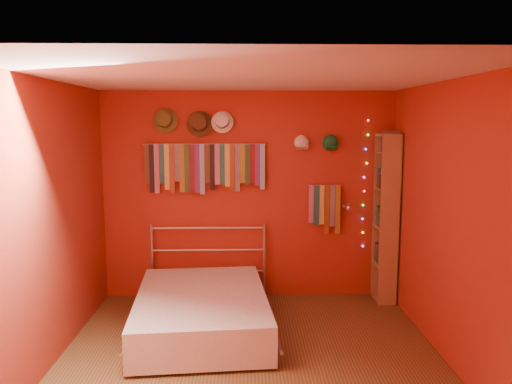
{
  "coord_description": "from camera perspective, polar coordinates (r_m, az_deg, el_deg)",
  "views": [
    {
      "loc": [
        -0.04,
        -4.21,
        2.13
      ],
      "look_at": [
        0.07,
        0.9,
        1.41
      ],
      "focal_mm": 35.0,
      "sensor_mm": 36.0,
      "label": 1
    }
  ],
  "objects": [
    {
      "name": "left_wall",
      "position": [
        4.63,
        -22.9,
        -3.61
      ],
      "size": [
        0.02,
        3.5,
        2.5
      ],
      "primitive_type": "cube",
      "color": "maroon",
      "rests_on": "ground"
    },
    {
      "name": "small_tie_rack",
      "position": [
        6.05,
        7.91,
        -1.58
      ],
      "size": [
        0.4,
        0.03,
        0.6
      ],
      "color": "#B0B0B5",
      "rests_on": "back_wall"
    },
    {
      "name": "back_wall",
      "position": [
        6.02,
        -0.81,
        -0.4
      ],
      "size": [
        3.5,
        0.02,
        2.5
      ],
      "primitive_type": "cube",
      "color": "maroon",
      "rests_on": "ground"
    },
    {
      "name": "reading_lamp",
      "position": [
        5.92,
        10.45,
        -1.77
      ],
      "size": [
        0.08,
        0.32,
        0.09
      ],
      "color": "#B0B0B5",
      "rests_on": "back_wall"
    },
    {
      "name": "bookshelf",
      "position": [
        6.09,
        15.03,
        -2.81
      ],
      "size": [
        0.25,
        0.34,
        2.0
      ],
      "color": "#946442",
      "rests_on": "ground"
    },
    {
      "name": "right_wall",
      "position": [
        4.66,
        21.48,
        -3.45
      ],
      "size": [
        0.02,
        3.5,
        2.5
      ],
      "primitive_type": "cube",
      "color": "maroon",
      "rests_on": "ground"
    },
    {
      "name": "tie_rack",
      "position": [
        5.94,
        -5.97,
        3.03
      ],
      "size": [
        1.45,
        0.03,
        0.6
      ],
      "color": "#B0B0B5",
      "rests_on": "back_wall"
    },
    {
      "name": "fairy_lights",
      "position": [
        6.14,
        12.33,
        0.87
      ],
      "size": [
        0.06,
        0.02,
        1.55
      ],
      "color": "#FF3333",
      "rests_on": "back_wall"
    },
    {
      "name": "cap_green",
      "position": [
        6.0,
        8.49,
        5.57
      ],
      "size": [
        0.19,
        0.23,
        0.19
      ],
      "color": "#197238",
      "rests_on": "back_wall"
    },
    {
      "name": "fedora_olive",
      "position": [
        5.94,
        -10.41,
        8.1
      ],
      "size": [
        0.29,
        0.16,
        0.29
      ],
      "rotation": [
        1.36,
        0.0,
        0.0
      ],
      "color": "brown",
      "rests_on": "back_wall"
    },
    {
      "name": "ground",
      "position": [
        4.72,
        -0.6,
        -18.85
      ],
      "size": [
        3.5,
        3.5,
        0.0
      ],
      "primitive_type": "plane",
      "color": "#4F391B",
      "rests_on": "ground"
    },
    {
      "name": "fedora_white",
      "position": [
        5.87,
        -3.89,
        8.04
      ],
      "size": [
        0.26,
        0.14,
        0.25
      ],
      "rotation": [
        1.36,
        0.0,
        0.0
      ],
      "color": "white",
      "rests_on": "back_wall"
    },
    {
      "name": "bed",
      "position": [
        5.27,
        -6.22,
        -13.34
      ],
      "size": [
        1.54,
        1.96,
        0.92
      ],
      "rotation": [
        0.0,
        0.0,
        0.08
      ],
      "color": "#B0B0B5",
      "rests_on": "ground"
    },
    {
      "name": "ceiling",
      "position": [
        4.22,
        -0.66,
        13.02
      ],
      "size": [
        3.5,
        3.5,
        0.02
      ],
      "primitive_type": "cube",
      "color": "white",
      "rests_on": "back_wall"
    },
    {
      "name": "cap_white",
      "position": [
        5.95,
        5.22,
        5.63
      ],
      "size": [
        0.18,
        0.22,
        0.18
      ],
      "color": "white",
      "rests_on": "back_wall"
    },
    {
      "name": "fedora_brown",
      "position": [
        5.88,
        -6.51,
        7.81
      ],
      "size": [
        0.31,
        0.17,
        0.3
      ],
      "rotation": [
        1.36,
        0.0,
        0.0
      ],
      "color": "#4C341B",
      "rests_on": "back_wall"
    }
  ]
}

